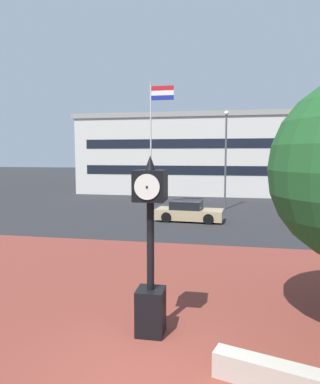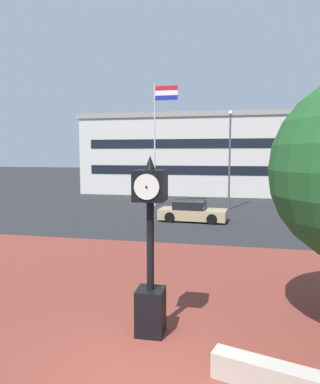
{
  "view_description": "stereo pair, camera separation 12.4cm",
  "coord_description": "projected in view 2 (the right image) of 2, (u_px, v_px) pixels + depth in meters",
  "views": [
    {
      "loc": [
        1.47,
        -6.33,
        4.21
      ],
      "look_at": [
        -0.12,
        1.76,
        3.34
      ],
      "focal_mm": 33.61,
      "sensor_mm": 36.0,
      "label": 1
    },
    {
      "loc": [
        1.59,
        -6.3,
        4.21
      ],
      "look_at": [
        -0.12,
        1.76,
        3.34
      ],
      "focal_mm": 33.61,
      "sensor_mm": 36.0,
      "label": 2
    }
  ],
  "objects": [
    {
      "name": "plaza_brick_paving",
      "position": [
        174.0,
        308.0,
        9.89
      ],
      "size": [
        44.0,
        14.14,
        0.01
      ],
      "primitive_type": "cube",
      "color": "brown",
      "rests_on": "ground"
    },
    {
      "name": "flagpole_primary",
      "position": [
        158.0,
        132.0,
        28.69
      ],
      "size": [
        1.92,
        0.14,
        9.84
      ],
      "color": "silver",
      "rests_on": "ground"
    },
    {
      "name": "street_clock",
      "position": [
        150.0,
        253.0,
        8.27
      ],
      "size": [
        0.71,
        0.82,
        4.19
      ],
      "rotation": [
        0.0,
        0.0,
        0.02
      ],
      "color": "black",
      "rests_on": "ground"
    },
    {
      "name": "street_lamp_post",
      "position": [
        230.0,
        150.0,
        27.01
      ],
      "size": [
        0.36,
        0.36,
        7.44
      ],
      "color": "#4C4C51",
      "rests_on": "ground"
    },
    {
      "name": "civic_building",
      "position": [
        210.0,
        154.0,
        41.71
      ],
      "size": [
        26.83,
        13.92,
        8.37
      ],
      "color": "beige",
      "rests_on": "ground"
    },
    {
      "name": "ground_plane",
      "position": [
        147.0,
        374.0,
        6.9
      ],
      "size": [
        200.0,
        200.0,
        0.0
      ],
      "primitive_type": "plane",
      "color": "#262628"
    },
    {
      "name": "car_street_near",
      "position": [
        192.0,
        212.0,
        22.66
      ],
      "size": [
        4.29,
        2.04,
        1.28
      ],
      "rotation": [
        0.0,
        0.0,
        4.65
      ],
      "color": "tan",
      "rests_on": "ground"
    }
  ]
}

